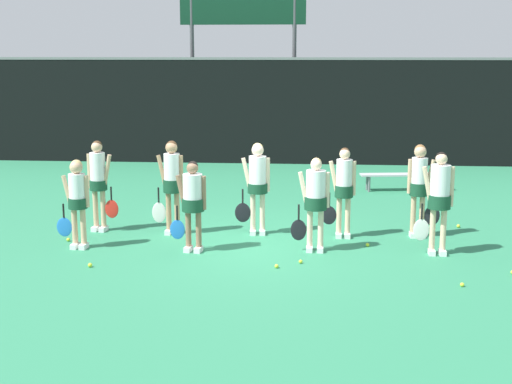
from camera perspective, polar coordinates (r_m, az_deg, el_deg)
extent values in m
plane|color=#2D7F56|center=(13.22, -0.02, -4.07)|extent=(140.00, 140.00, 0.00)
cube|color=black|center=(22.22, 1.91, 6.37)|extent=(60.00, 0.06, 3.21)
cube|color=slate|center=(22.14, 1.94, 10.62)|extent=(60.00, 0.08, 0.08)
cylinder|color=#515156|center=(24.09, -5.11, 10.00)|extent=(0.14, 0.14, 5.97)
cylinder|color=#515156|center=(23.77, 3.06, 10.01)|extent=(0.14, 0.14, 5.97)
cube|color=#B2B2B7|center=(18.40, 11.67, 1.38)|extent=(2.19, 0.65, 0.04)
cylinder|color=slate|center=(18.80, 14.15, 0.81)|extent=(0.06, 0.06, 0.39)
cylinder|color=slate|center=(18.57, 14.38, 0.67)|extent=(0.06, 0.06, 0.39)
cylinder|color=slate|center=(18.35, 8.88, 0.77)|extent=(0.06, 0.06, 0.39)
cylinder|color=slate|center=(18.11, 9.04, 0.62)|extent=(0.06, 0.06, 0.39)
cylinder|color=tan|center=(13.13, -13.64, -2.78)|extent=(0.10, 0.10, 0.76)
cylinder|color=tan|center=(13.19, -14.30, -2.75)|extent=(0.10, 0.10, 0.76)
cube|color=white|center=(13.18, -13.62, -4.23)|extent=(0.12, 0.25, 0.09)
cube|color=white|center=(13.24, -14.28, -4.20)|extent=(0.12, 0.25, 0.09)
cylinder|color=#16422B|center=(13.06, -14.06, -0.86)|extent=(0.34, 0.34, 0.19)
cylinder|color=white|center=(13.01, -14.11, 0.13)|extent=(0.29, 0.29, 0.60)
sphere|color=tan|center=(12.94, -14.20, 1.92)|extent=(0.23, 0.23, 0.23)
sphere|color=#D8B772|center=(12.96, -14.17, 2.06)|extent=(0.21, 0.21, 0.21)
cylinder|color=tan|center=(13.08, -14.87, 0.09)|extent=(0.20, 0.09, 0.57)
cylinder|color=tan|center=(12.95, -13.38, 0.05)|extent=(0.08, 0.08, 0.57)
cylinder|color=black|center=(13.17, -15.15, -1.45)|extent=(0.03, 0.03, 0.25)
ellipsoid|color=blue|center=(13.24, -15.08, -2.72)|extent=(0.28, 0.03, 0.35)
cylinder|color=#8C664C|center=(12.59, -4.61, -3.09)|extent=(0.10, 0.10, 0.77)
cylinder|color=#8C664C|center=(12.64, -5.43, -3.04)|extent=(0.10, 0.10, 0.77)
cube|color=white|center=(12.65, -4.63, -4.60)|extent=(0.14, 0.25, 0.09)
cube|color=white|center=(12.70, -5.44, -4.55)|extent=(0.14, 0.25, 0.09)
cylinder|color=#16422B|center=(12.51, -5.06, -1.02)|extent=(0.39, 0.39, 0.22)
cylinder|color=white|center=(12.46, -5.08, 0.03)|extent=(0.34, 0.34, 0.62)
sphere|color=#8C664C|center=(12.39, -5.11, 1.91)|extent=(0.21, 0.21, 0.21)
sphere|color=black|center=(12.40, -5.09, 2.05)|extent=(0.19, 0.19, 0.19)
cylinder|color=#8C664C|center=(12.53, -6.00, 0.01)|extent=(0.21, 0.10, 0.60)
cylinder|color=#8C664C|center=(12.41, -4.19, -0.07)|extent=(0.08, 0.08, 0.59)
cylinder|color=black|center=(12.61, -6.34, -1.67)|extent=(0.03, 0.03, 0.25)
ellipsoid|color=blue|center=(12.68, -6.31, -3.00)|extent=(0.26, 0.03, 0.35)
cylinder|color=beige|center=(12.61, 5.19, -3.01)|extent=(0.10, 0.10, 0.79)
cylinder|color=beige|center=(12.62, 4.32, -2.99)|extent=(0.10, 0.10, 0.79)
cube|color=white|center=(12.67, 5.16, -4.58)|extent=(0.12, 0.24, 0.09)
cube|color=white|center=(12.68, 4.30, -4.56)|extent=(0.12, 0.24, 0.09)
cylinder|color=#16422B|center=(12.50, 4.79, -0.88)|extent=(0.40, 0.40, 0.23)
cylinder|color=white|center=(12.45, 4.81, 0.24)|extent=(0.35, 0.35, 0.66)
sphere|color=beige|center=(12.38, 4.84, 2.20)|extent=(0.20, 0.20, 0.20)
sphere|color=#D8B772|center=(12.40, 4.85, 2.32)|extent=(0.18, 0.18, 0.18)
cylinder|color=beige|center=(12.46, 3.83, 0.20)|extent=(0.21, 0.08, 0.63)
cylinder|color=beige|center=(12.45, 5.74, 0.16)|extent=(0.08, 0.08, 0.63)
cylinder|color=black|center=(12.53, 3.44, -1.61)|extent=(0.03, 0.03, 0.27)
ellipsoid|color=black|center=(12.61, 3.42, -3.05)|extent=(0.28, 0.03, 0.38)
cylinder|color=beige|center=(12.78, 14.75, -3.01)|extent=(0.10, 0.10, 0.86)
cylinder|color=beige|center=(12.75, 13.93, -3.00)|extent=(0.10, 0.10, 0.86)
cube|color=white|center=(12.85, 14.69, -4.69)|extent=(0.11, 0.24, 0.09)
cube|color=white|center=(12.82, 13.87, -4.69)|extent=(0.11, 0.24, 0.09)
cylinder|color=#16422B|center=(12.65, 14.45, -0.76)|extent=(0.39, 0.39, 0.24)
cylinder|color=white|center=(12.60, 14.51, 0.49)|extent=(0.34, 0.34, 0.73)
sphere|color=beige|center=(12.52, 14.62, 2.57)|extent=(0.20, 0.20, 0.20)
sphere|color=black|center=(12.54, 14.61, 2.70)|extent=(0.19, 0.19, 0.19)
cylinder|color=beige|center=(12.57, 13.57, 0.45)|extent=(0.22, 0.08, 0.69)
cylinder|color=beige|center=(12.63, 15.40, 0.42)|extent=(0.08, 0.08, 0.69)
cylinder|color=black|center=(12.62, 13.13, -1.52)|extent=(0.03, 0.03, 0.28)
ellipsoid|color=silver|center=(12.70, 13.07, -2.97)|extent=(0.27, 0.03, 0.38)
cylinder|color=tan|center=(14.29, -12.12, -1.40)|extent=(0.10, 0.10, 0.85)
cylinder|color=tan|center=(14.35, -12.71, -1.37)|extent=(0.10, 0.10, 0.85)
cube|color=white|center=(14.35, -12.10, -2.91)|extent=(0.14, 0.25, 0.09)
cube|color=white|center=(14.41, -12.69, -2.87)|extent=(0.14, 0.25, 0.09)
cylinder|color=#16422B|center=(14.22, -12.50, 0.55)|extent=(0.34, 0.34, 0.20)
cylinder|color=white|center=(14.17, -12.54, 1.68)|extent=(0.30, 0.30, 0.71)
sphere|color=tan|center=(14.11, -12.62, 3.52)|extent=(0.21, 0.21, 0.21)
sphere|color=#4C331E|center=(14.12, -12.59, 3.64)|extent=(0.19, 0.19, 0.19)
cylinder|color=tan|center=(14.10, -11.85, 1.61)|extent=(0.22, 0.10, 0.67)
cylinder|color=tan|center=(14.25, -13.19, 1.66)|extent=(0.08, 0.08, 0.67)
cylinder|color=black|center=(14.12, -11.52, -0.10)|extent=(0.03, 0.03, 0.26)
ellipsoid|color=red|center=(14.19, -11.47, -1.34)|extent=(0.27, 0.03, 0.36)
cylinder|color=tan|center=(13.81, -6.33, -1.63)|extent=(0.10, 0.10, 0.86)
cylinder|color=tan|center=(13.85, -7.00, -1.60)|extent=(0.10, 0.10, 0.86)
cube|color=white|center=(13.87, -6.33, -3.21)|extent=(0.13, 0.25, 0.09)
cube|color=white|center=(13.91, -6.99, -3.18)|extent=(0.13, 0.25, 0.09)
cylinder|color=#16422B|center=(13.72, -6.71, 0.49)|extent=(0.35, 0.35, 0.25)
cylinder|color=white|center=(13.68, -6.74, 1.60)|extent=(0.30, 0.30, 0.71)
sphere|color=tan|center=(13.61, -6.79, 3.54)|extent=(0.23, 0.23, 0.23)
sphere|color=#4C331E|center=(13.62, -6.77, 3.67)|extent=(0.21, 0.21, 0.21)
cylinder|color=tan|center=(13.73, -7.51, 1.57)|extent=(0.22, 0.09, 0.67)
cylinder|color=tan|center=(13.63, -6.00, 1.53)|extent=(0.08, 0.08, 0.67)
cylinder|color=black|center=(13.81, -7.81, -0.23)|extent=(0.03, 0.03, 0.29)
ellipsoid|color=silver|center=(13.89, -7.77, -1.64)|extent=(0.27, 0.03, 0.40)
cylinder|color=beige|center=(13.73, 0.51, -1.68)|extent=(0.10, 0.10, 0.84)
cylinder|color=beige|center=(13.73, -0.25, -1.67)|extent=(0.10, 0.10, 0.84)
cube|color=white|center=(13.79, 0.51, -3.23)|extent=(0.13, 0.25, 0.09)
cube|color=white|center=(13.79, -0.25, -3.22)|extent=(0.13, 0.25, 0.09)
cylinder|color=#16422B|center=(13.63, 0.13, 0.32)|extent=(0.38, 0.38, 0.19)
cylinder|color=white|center=(13.58, 0.13, 1.46)|extent=(0.33, 0.33, 0.68)
sphere|color=beige|center=(13.51, 0.13, 3.37)|extent=(0.23, 0.23, 0.23)
sphere|color=#D8B772|center=(13.52, 0.13, 3.50)|extent=(0.21, 0.21, 0.21)
cylinder|color=beige|center=(13.58, -0.74, 1.41)|extent=(0.21, 0.09, 0.65)
cylinder|color=beige|center=(13.58, 0.96, 1.40)|extent=(0.08, 0.08, 0.65)
cylinder|color=black|center=(13.64, -1.07, -0.32)|extent=(0.03, 0.03, 0.27)
ellipsoid|color=black|center=(13.71, -1.07, -1.66)|extent=(0.30, 0.03, 0.38)
cylinder|color=beige|center=(13.60, 7.34, -1.95)|extent=(0.10, 0.10, 0.82)
cylinder|color=beige|center=(13.59, 6.65, -1.94)|extent=(0.10, 0.10, 0.82)
cube|color=white|center=(13.66, 7.31, -3.46)|extent=(0.11, 0.24, 0.09)
cube|color=white|center=(13.65, 6.62, -3.45)|extent=(0.11, 0.24, 0.09)
cylinder|color=#16422B|center=(13.49, 7.05, 0.06)|extent=(0.34, 0.34, 0.22)
cylinder|color=white|center=(13.45, 7.07, 1.17)|extent=(0.30, 0.30, 0.68)
sphere|color=beige|center=(13.38, 7.12, 3.03)|extent=(0.20, 0.20, 0.20)
sphere|color=#4C331E|center=(13.39, 7.12, 3.15)|extent=(0.18, 0.18, 0.18)
cylinder|color=beige|center=(13.44, 6.26, 1.13)|extent=(0.21, 0.08, 0.65)
cylinder|color=beige|center=(13.46, 7.84, 1.10)|extent=(0.08, 0.08, 0.65)
cylinder|color=black|center=(13.50, 5.89, -0.59)|extent=(0.03, 0.03, 0.26)
ellipsoid|color=black|center=(13.57, 5.86, -1.86)|extent=(0.28, 0.03, 0.36)
cylinder|color=tan|center=(13.89, 13.12, -1.83)|extent=(0.10, 0.10, 0.84)
cylinder|color=tan|center=(13.86, 12.46, -1.82)|extent=(0.10, 0.10, 0.84)
cube|color=white|center=(13.95, 13.08, -3.36)|extent=(0.12, 0.24, 0.09)
cube|color=white|center=(13.92, 12.41, -3.36)|extent=(0.12, 0.24, 0.09)
cylinder|color=#16422B|center=(13.77, 12.88, 0.22)|extent=(0.34, 0.34, 0.24)
cylinder|color=white|center=(13.72, 12.93, 1.28)|extent=(0.30, 0.30, 0.68)
sphere|color=tan|center=(13.65, 13.01, 3.16)|extent=(0.23, 0.23, 0.23)
sphere|color=olive|center=(13.67, 13.00, 3.29)|extent=(0.21, 0.21, 0.21)
cylinder|color=tan|center=(13.76, 13.70, 1.21)|extent=(0.21, 0.08, 0.65)
cylinder|color=tan|center=(13.70, 12.19, 1.24)|extent=(0.08, 0.08, 0.65)
cylinder|color=black|center=(13.83, 13.96, -0.51)|extent=(0.03, 0.03, 0.28)
ellipsoid|color=black|center=(13.90, 13.90, -1.84)|extent=(0.29, 0.03, 0.38)
sphere|color=#CCE033|center=(12.05, -13.14, -5.72)|extent=(0.07, 0.07, 0.07)
sphere|color=#CCE033|center=(11.25, 16.17, -7.13)|extent=(0.06, 0.06, 0.06)
sphere|color=#CCE033|center=(13.75, -14.79, -3.70)|extent=(0.07, 0.07, 0.07)
sphere|color=#CCE033|center=(13.10, 8.92, -4.20)|extent=(0.07, 0.07, 0.07)
sphere|color=#CCE033|center=(15.22, 13.98, -2.22)|extent=(0.07, 0.07, 0.07)
sphere|color=#CCE033|center=(14.87, 15.89, -2.63)|extent=(0.07, 0.07, 0.07)
sphere|color=#CCE033|center=(11.70, 1.66, -5.95)|extent=(0.07, 0.07, 0.07)
sphere|color=#CCE033|center=(11.97, 3.59, -5.57)|extent=(0.06, 0.06, 0.06)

